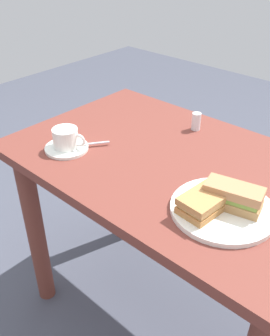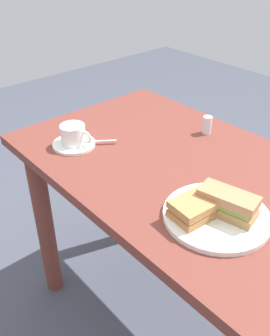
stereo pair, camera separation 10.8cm
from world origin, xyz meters
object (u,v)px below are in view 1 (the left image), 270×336
object	(u,v)px
spoon	(90,144)
sandwich_front	(233,196)
dining_table	(172,201)
sandwich_plate	(222,209)
coffee_saucer	(67,148)
sandwich_back	(204,202)
salt_shaker	(196,121)
coffee_cup	(66,138)

from	to	relation	value
spoon	sandwich_front	bearing A→B (deg)	2.44
dining_table	sandwich_plate	distance (m)	0.32
coffee_saucer	spoon	size ratio (longest dim) A/B	1.65
sandwich_front	sandwich_back	xyz separation A→B (m)	(-0.05, -0.06, -0.01)
salt_shaker	coffee_cup	bearing A→B (deg)	-119.84
sandwich_back	sandwich_front	bearing A→B (deg)	51.86
coffee_cup	salt_shaker	distance (m)	0.47
sandwich_plate	spoon	size ratio (longest dim) A/B	3.11
sandwich_back	coffee_cup	xyz separation A→B (m)	(-0.51, -0.02, 0.01)
sandwich_front	sandwich_back	size ratio (longest dim) A/B	1.12
sandwich_plate	sandwich_back	size ratio (longest dim) A/B	1.95
sandwich_plate	sandwich_back	xyz separation A→B (m)	(-0.03, -0.04, 0.03)
dining_table	coffee_cup	distance (m)	0.41
salt_shaker	coffee_saucer	bearing A→B (deg)	-119.97
dining_table	coffee_cup	xyz separation A→B (m)	(-0.30, -0.18, 0.21)
sandwich_plate	spoon	bearing A→B (deg)	-179.65
dining_table	sandwich_front	xyz separation A→B (m)	(0.26, -0.10, 0.21)
coffee_saucer	coffee_cup	size ratio (longest dim) A/B	1.33
coffee_cup	salt_shaker	world-z (taller)	coffee_cup
salt_shaker	sandwich_plate	bearing A→B (deg)	-47.13
sandwich_plate	coffee_saucer	bearing A→B (deg)	-173.23
sandwich_back	salt_shaker	world-z (taller)	salt_shaker
spoon	sandwich_back	bearing A→B (deg)	-4.47
sandwich_back	spoon	xyz separation A→B (m)	(-0.47, 0.04, -0.02)
coffee_saucer	salt_shaker	size ratio (longest dim) A/B	2.25
sandwich_front	salt_shaker	world-z (taller)	sandwich_front
sandwich_plate	coffee_cup	distance (m)	0.55
salt_shaker	sandwich_front	bearing A→B (deg)	-44.22
dining_table	coffee_saucer	world-z (taller)	coffee_saucer
dining_table	spoon	size ratio (longest dim) A/B	12.36
coffee_saucer	salt_shaker	distance (m)	0.47
coffee_saucer	spoon	xyz separation A→B (m)	(0.04, 0.06, 0.01)
sandwich_back	spoon	world-z (taller)	sandwich_back
coffee_saucer	sandwich_front	bearing A→B (deg)	8.50
dining_table	coffee_saucer	size ratio (longest dim) A/B	7.51
sandwich_plate	salt_shaker	world-z (taller)	salt_shaker
sandwich_front	salt_shaker	xyz separation A→B (m)	(-0.33, 0.32, -0.01)
sandwich_front	salt_shaker	bearing A→B (deg)	135.78
dining_table	sandwich_plate	size ratio (longest dim) A/B	3.98
sandwich_plate	sandwich_front	world-z (taller)	sandwich_front
sandwich_plate	spoon	distance (m)	0.50
sandwich_plate	sandwich_front	xyz separation A→B (m)	(0.01, 0.02, 0.04)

